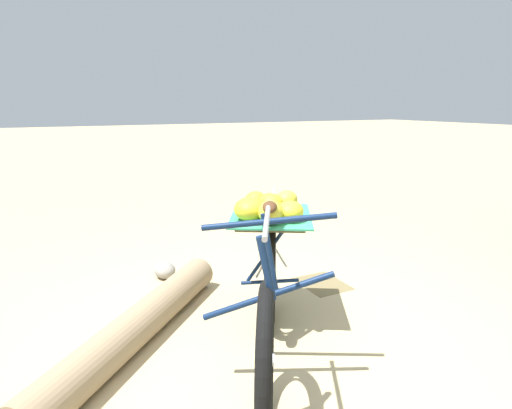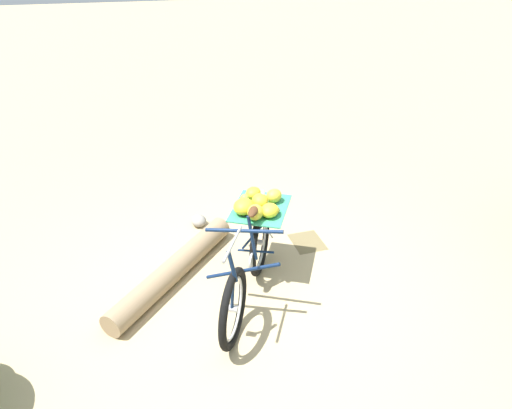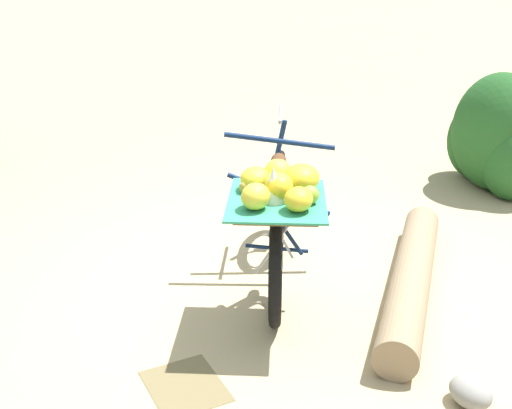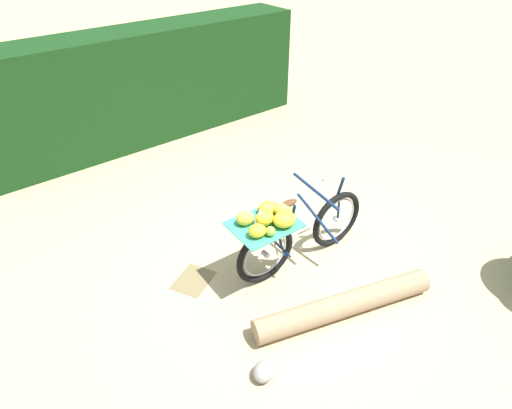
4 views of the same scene
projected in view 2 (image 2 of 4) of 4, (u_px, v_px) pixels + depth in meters
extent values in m
plane|color=tan|center=(257.00, 292.00, 4.71)|extent=(60.00, 60.00, 0.00)
torus|color=black|center=(233.00, 309.00, 3.97)|extent=(0.67, 0.43, 0.73)
torus|color=#B7B7BC|center=(233.00, 309.00, 3.97)|extent=(0.50, 0.30, 0.57)
cylinder|color=#B7B7BC|center=(233.00, 309.00, 3.97)|extent=(0.09, 0.10, 0.06)
torus|color=black|center=(260.00, 242.00, 4.86)|extent=(0.67, 0.43, 0.73)
torus|color=#B7B7BC|center=(260.00, 242.00, 4.86)|extent=(0.50, 0.30, 0.57)
cylinder|color=#B7B7BC|center=(260.00, 242.00, 4.86)|extent=(0.09, 0.10, 0.06)
cylinder|color=#0F2347|center=(242.00, 271.00, 4.16)|extent=(0.38, 0.63, 0.30)
cylinder|color=#0F2347|center=(244.00, 231.00, 4.03)|extent=(0.39, 0.64, 0.11)
cylinder|color=#0F2347|center=(252.00, 238.00, 4.44)|extent=(0.09, 0.12, 0.49)
cylinder|color=#0F2347|center=(256.00, 251.00, 4.69)|extent=(0.21, 0.34, 0.05)
cylinder|color=#0F2347|center=(257.00, 232.00, 4.62)|extent=(0.18, 0.29, 0.47)
cylinder|color=#0F2347|center=(233.00, 296.00, 3.89)|extent=(0.05, 0.06, 0.30)
cylinder|color=#0F2347|center=(232.00, 266.00, 3.76)|extent=(0.08, 0.10, 0.30)
cylinder|color=gray|center=(233.00, 244.00, 3.68)|extent=(0.46, 0.28, 0.02)
ellipsoid|color=#4C2D19|center=(254.00, 211.00, 4.36)|extent=(0.24, 0.19, 0.06)
cylinder|color=#B7B7BC|center=(251.00, 261.00, 4.52)|extent=(0.15, 0.10, 0.16)
cylinder|color=#B7B7BC|center=(258.00, 232.00, 4.69)|extent=(0.12, 0.18, 0.39)
cylinder|color=#B7B7BC|center=(262.00, 222.00, 4.87)|extent=(0.14, 0.22, 0.39)
cube|color=brown|center=(260.00, 210.00, 4.69)|extent=(0.74, 0.68, 0.02)
cube|color=#33936B|center=(260.00, 208.00, 4.68)|extent=(0.86, 0.81, 0.01)
ellipsoid|color=yellow|center=(255.00, 212.00, 4.44)|extent=(0.23, 0.22, 0.15)
ellipsoid|color=gold|center=(253.00, 193.00, 4.81)|extent=(0.24, 0.23, 0.13)
ellipsoid|color=yellow|center=(274.00, 196.00, 4.75)|extent=(0.23, 0.23, 0.14)
ellipsoid|color=yellow|center=(270.00, 210.00, 4.49)|extent=(0.27, 0.26, 0.13)
ellipsoid|color=gold|center=(260.00, 201.00, 4.64)|extent=(0.24, 0.21, 0.15)
ellipsoid|color=gold|center=(244.00, 206.00, 4.54)|extent=(0.31, 0.30, 0.15)
sphere|color=#B29333|center=(264.00, 205.00, 4.63)|extent=(0.09, 0.09, 0.09)
sphere|color=#B29333|center=(276.00, 210.00, 4.55)|extent=(0.07, 0.07, 0.07)
sphere|color=#8CAD38|center=(245.00, 199.00, 4.74)|extent=(0.10, 0.10, 0.10)
cone|color=white|center=(263.00, 198.00, 4.66)|extent=(0.19, 0.19, 0.20)
cylinder|color=#937A5B|center=(174.00, 269.00, 4.85)|extent=(1.54, 1.52, 0.24)
ellipsoid|color=gray|center=(199.00, 221.00, 5.81)|extent=(0.22, 0.19, 0.14)
cube|color=olive|center=(307.00, 242.00, 5.51)|extent=(0.44, 0.36, 0.01)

